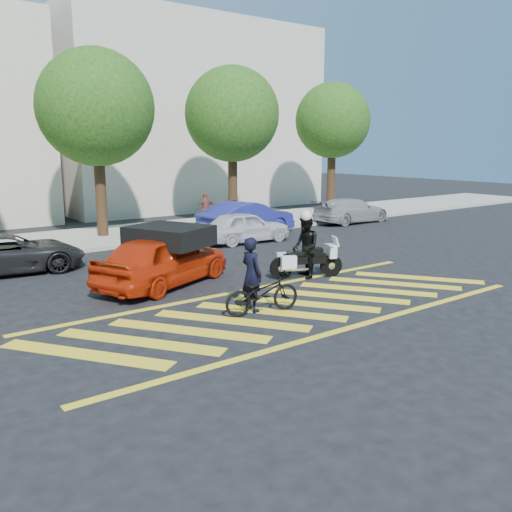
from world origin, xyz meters
TOP-DOWN VIEW (x-y plane):
  - ground at (0.00, 0.00)m, footprint 90.00×90.00m
  - sidewalk at (0.00, 12.00)m, footprint 60.00×5.00m
  - crosswalk at (-0.04, 0.00)m, footprint 12.33×4.00m
  - building_right at (9.00, 21.00)m, footprint 16.00×8.00m
  - tree_center at (0.13, 12.06)m, footprint 4.60×4.60m
  - tree_right at (6.63, 12.06)m, footprint 4.40×4.40m
  - tree_far_right at (13.13, 12.06)m, footprint 4.00×4.00m
  - officer_bike at (-0.90, 0.33)m, footprint 0.44×0.65m
  - bicycle at (-0.82, 0.03)m, footprint 1.94×0.94m
  - police_motorcycle at (2.26, 2.01)m, footprint 2.04×1.20m
  - officer_moto at (2.25, 2.00)m, footprint 1.00×1.10m
  - red_convertible at (-1.48, 3.66)m, footprint 4.65×3.32m
  - parked_mid_left at (-4.52, 7.80)m, footprint 4.52×2.44m
  - parked_mid_right at (4.23, 7.80)m, footprint 3.75×1.69m
  - parked_right at (5.30, 9.20)m, footprint 4.60×2.07m
  - parked_far_right at (11.72, 9.20)m, footprint 4.25×1.74m
  - pedestrian_right at (4.93, 11.92)m, footprint 0.96×0.59m

SIDE VIEW (x-z plane):
  - ground at x=0.00m, z-range 0.00..0.00m
  - crosswalk at x=-0.04m, z-range 0.00..0.01m
  - sidewalk at x=0.00m, z-range 0.00..0.15m
  - bicycle at x=-0.82m, z-range 0.00..0.98m
  - police_motorcycle at x=2.26m, z-range 0.04..1.00m
  - parked_mid_left at x=-4.52m, z-range 0.00..1.21m
  - parked_far_right at x=11.72m, z-range 0.00..1.23m
  - parked_mid_right at x=4.23m, z-range 0.00..1.25m
  - parked_right at x=5.30m, z-range 0.00..1.47m
  - red_convertible at x=-1.48m, z-range 0.00..1.47m
  - officer_bike at x=-0.90m, z-range 0.00..1.75m
  - pedestrian_right at x=4.93m, z-range 0.15..1.68m
  - officer_moto at x=2.25m, z-range 0.00..1.84m
  - tree_far_right at x=13.13m, z-range 1.39..8.49m
  - tree_right at x=6.63m, z-range 1.34..8.75m
  - tree_center at x=0.13m, z-range 1.31..8.88m
  - building_right at x=9.00m, z-range 0.00..11.00m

